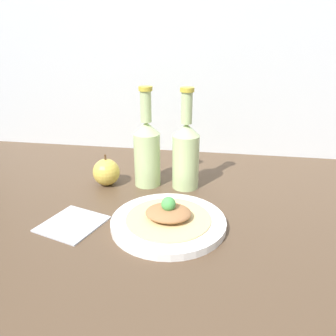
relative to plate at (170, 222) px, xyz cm
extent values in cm
cube|color=brown|center=(-0.43, 4.45, -3.19)|extent=(180.00, 110.00, 4.00)
cube|color=silver|center=(-0.43, 57.95, 38.81)|extent=(180.00, 3.00, 80.00)
cylinder|color=white|center=(0.00, 0.00, -0.26)|extent=(27.91, 27.91, 1.86)
torus|color=white|center=(0.00, 0.00, 0.39)|extent=(26.98, 26.98, 1.30)
cylinder|color=#D6BC7F|center=(0.00, 0.00, 0.87)|extent=(20.61, 20.61, 0.40)
ellipsoid|color=#9E6B42|center=(0.00, 0.00, 2.41)|extent=(11.07, 9.41, 2.66)
sphere|color=#4CA34C|center=(0.00, 0.00, 4.78)|extent=(3.48, 3.48, 3.48)
cylinder|color=#B7D18E|center=(-10.80, 22.99, 6.94)|extent=(7.97, 7.97, 16.26)
cone|color=#B7D18E|center=(-10.80, 22.99, 16.86)|extent=(7.97, 7.97, 3.59)
cylinder|color=#B7D18E|center=(-10.80, 22.99, 23.12)|extent=(3.19, 3.19, 8.92)
cylinder|color=gold|center=(-10.80, 22.99, 28.18)|extent=(3.98, 3.98, 1.20)
cylinder|color=#B7D18E|center=(0.95, 22.99, 6.94)|extent=(7.97, 7.97, 16.26)
cone|color=#B7D18E|center=(0.95, 22.99, 16.86)|extent=(7.97, 7.97, 3.59)
cylinder|color=#B7D18E|center=(0.95, 22.99, 23.12)|extent=(3.19, 3.19, 8.92)
cylinder|color=gold|center=(0.95, 22.99, 28.18)|extent=(3.98, 3.98, 1.20)
sphere|color=gold|center=(-23.24, 20.61, 2.95)|extent=(8.27, 8.27, 8.27)
cylinder|color=brown|center=(-23.24, 20.61, 7.74)|extent=(0.66, 0.66, 1.86)
cube|color=#B7BCC6|center=(-23.76, -3.40, -0.79)|extent=(16.73, 17.07, 0.80)
camera|label=1|loc=(10.85, -67.86, 41.67)|focal=35.00mm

